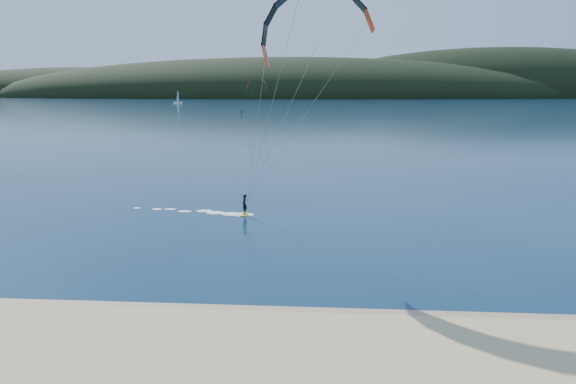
{
  "coord_description": "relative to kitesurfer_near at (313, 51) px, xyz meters",
  "views": [
    {
      "loc": [
        6.48,
        -18.06,
        10.56
      ],
      "look_at": [
        4.52,
        10.0,
        5.0
      ],
      "focal_mm": 32.31,
      "sensor_mm": 36.0,
      "label": 1
    }
  ],
  "objects": [
    {
      "name": "ground",
      "position": [
        -5.63,
        -18.43,
        -13.19
      ],
      "size": [
        1800.0,
        1800.0,
        0.0
      ],
      "primitive_type": "plane",
      "color": "#08203D",
      "rests_on": "ground"
    },
    {
      "name": "wet_sand",
      "position": [
        -5.63,
        -13.93,
        -13.14
      ],
      "size": [
        220.0,
        2.5,
        0.1
      ],
      "color": "#997959",
      "rests_on": "ground"
    },
    {
      "name": "headland",
      "position": [
        -5.0,
        726.86,
        -13.19
      ],
      "size": [
        1200.0,
        310.0,
        140.0
      ],
      "color": "black",
      "rests_on": "ground"
    },
    {
      "name": "kitesurfer_near",
      "position": [
        0.0,
        0.0,
        0.0
      ],
      "size": [
        21.12,
        9.69,
        16.9
      ],
      "color": "gold",
      "rests_on": "ground"
    },
    {
      "name": "kitesurfer_far",
      "position": [
        -27.94,
        184.66,
        -1.73
      ],
      "size": [
        12.35,
        7.78,
        14.63
      ],
      "color": "gold",
      "rests_on": "ground"
    },
    {
      "name": "sailboat",
      "position": [
        -116.9,
        378.02,
        -12.43
      ],
      "size": [
        7.27,
        4.67,
        10.32
      ],
      "color": "white",
      "rests_on": "ground"
    }
  ]
}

